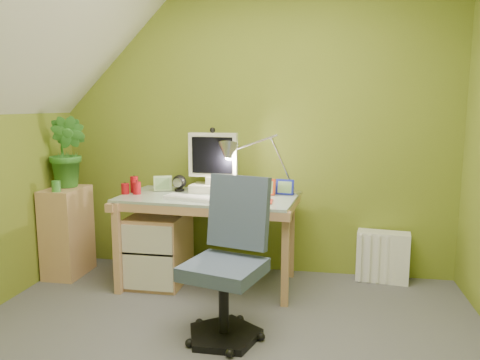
% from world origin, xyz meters
% --- Properties ---
extents(wall_back, '(3.20, 0.01, 2.40)m').
position_xyz_m(wall_back, '(0.00, 1.60, 1.20)').
color(wall_back, olive).
rests_on(wall_back, floor).
extents(slope_ceiling, '(1.10, 3.20, 1.10)m').
position_xyz_m(slope_ceiling, '(-1.00, 0.00, 1.85)').
color(slope_ceiling, white).
rests_on(slope_ceiling, wall_left).
extents(desk, '(1.34, 0.74, 0.69)m').
position_xyz_m(desk, '(-0.28, 1.18, 0.35)').
color(desk, tan).
rests_on(desk, floor).
extents(monitor, '(0.35, 0.21, 0.48)m').
position_xyz_m(monitor, '(-0.28, 1.36, 0.93)').
color(monitor, beige).
rests_on(monitor, desk).
extents(speaker_left, '(0.11, 0.11, 0.13)m').
position_xyz_m(speaker_left, '(-0.55, 1.34, 0.76)').
color(speaker_left, black).
rests_on(speaker_left, desk).
extents(speaker_right, '(0.11, 0.11, 0.11)m').
position_xyz_m(speaker_right, '(-0.01, 1.34, 0.75)').
color(speaker_right, black).
rests_on(speaker_right, desk).
extents(keyboard, '(0.44, 0.23, 0.02)m').
position_xyz_m(keyboard, '(-0.36, 1.04, 0.70)').
color(keyboard, white).
rests_on(keyboard, desk).
extents(mousepad, '(0.25, 0.19, 0.01)m').
position_xyz_m(mousepad, '(0.10, 1.04, 0.70)').
color(mousepad, red).
rests_on(mousepad, desk).
extents(mouse, '(0.11, 0.07, 0.04)m').
position_xyz_m(mouse, '(0.10, 1.04, 0.71)').
color(mouse, white).
rests_on(mouse, mousepad).
extents(amber_tumbler, '(0.07, 0.07, 0.09)m').
position_xyz_m(amber_tumbler, '(-0.10, 1.10, 0.74)').
color(amber_tumbler, '#993316').
rests_on(amber_tumbler, desk).
extents(candle_cluster, '(0.18, 0.16, 0.12)m').
position_xyz_m(candle_cluster, '(-0.88, 1.19, 0.75)').
color(candle_cluster, '#B20F18').
rests_on(candle_cluster, desk).
extents(photo_frame_red, '(0.15, 0.04, 0.12)m').
position_xyz_m(photo_frame_red, '(0.14, 1.30, 0.75)').
color(photo_frame_red, '#B53013').
rests_on(photo_frame_red, desk).
extents(photo_frame_blue, '(0.14, 0.04, 0.12)m').
position_xyz_m(photo_frame_blue, '(0.28, 1.34, 0.75)').
color(photo_frame_blue, '#161E9A').
rests_on(photo_frame_blue, desk).
extents(photo_frame_green, '(0.14, 0.07, 0.12)m').
position_xyz_m(photo_frame_green, '(-0.68, 1.32, 0.75)').
color(photo_frame_green, '#99B97F').
rests_on(photo_frame_green, desk).
extents(desk_lamp, '(0.64, 0.35, 0.65)m').
position_xyz_m(desk_lamp, '(0.17, 1.36, 1.02)').
color(desk_lamp, silver).
rests_on(desk_lamp, desk).
extents(side_ledge, '(0.26, 0.41, 0.71)m').
position_xyz_m(side_ledge, '(-1.45, 1.20, 0.36)').
color(side_ledge, tan).
rests_on(side_ledge, floor).
extents(potted_plant, '(0.36, 0.32, 0.57)m').
position_xyz_m(potted_plant, '(-1.43, 1.25, 1.00)').
color(potted_plant, '#327928').
rests_on(potted_plant, side_ledge).
extents(green_cup, '(0.07, 0.07, 0.08)m').
position_xyz_m(green_cup, '(-1.43, 1.05, 0.75)').
color(green_cup, '#418E3B').
rests_on(green_cup, side_ledge).
extents(task_chair, '(0.59, 0.59, 0.86)m').
position_xyz_m(task_chair, '(0.02, 0.38, 0.43)').
color(task_chair, '#3E4C67').
rests_on(task_chair, floor).
extents(radiator, '(0.41, 0.21, 0.39)m').
position_xyz_m(radiator, '(1.04, 1.50, 0.20)').
color(radiator, white).
rests_on(radiator, floor).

